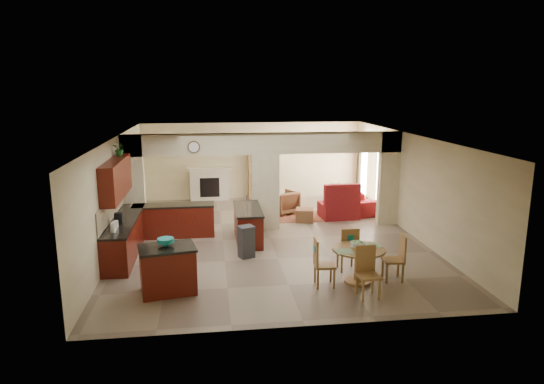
{
  "coord_description": "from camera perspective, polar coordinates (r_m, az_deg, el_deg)",
  "views": [
    {
      "loc": [
        -1.58,
        -12.61,
        4.11
      ],
      "look_at": [
        0.1,
        0.3,
        1.24
      ],
      "focal_mm": 32.0,
      "sensor_mm": 36.0,
      "label": 1
    }
  ],
  "objects": [
    {
      "name": "upper_cabinets",
      "position": [
        12.22,
        -17.88,
        1.5
      ],
      "size": [
        0.35,
        2.4,
        0.9
      ],
      "primitive_type": "cube",
      "color": "#3F0B07",
      "rests_on": "wall_left"
    },
    {
      "name": "kitchen_island",
      "position": [
        10.1,
        -12.16,
        -8.9
      ],
      "size": [
        1.24,
        0.99,
        0.96
      ],
      "rotation": [
        0.0,
        0.0,
        0.19
      ],
      "color": "#3F0B07",
      "rests_on": "floor"
    },
    {
      "name": "armchair",
      "position": [
        15.84,
        1.35,
        -1.23
      ],
      "size": [
        1.09,
        1.1,
        0.74
      ],
      "primitive_type": "imported",
      "rotation": [
        0.0,
        0.0,
        3.63
      ],
      "color": "maroon",
      "rests_on": "floor"
    },
    {
      "name": "chair_north",
      "position": [
        11.06,
        8.99,
        -6.49
      ],
      "size": [
        0.43,
        0.44,
        1.02
      ],
      "rotation": [
        0.0,
        0.0,
        3.16
      ],
      "color": "olive",
      "rests_on": "floor"
    },
    {
      "name": "fireplace",
      "position": [
        17.79,
        -7.35,
        0.99
      ],
      "size": [
        1.6,
        0.35,
        1.2
      ],
      "color": "beige",
      "rests_on": "floor"
    },
    {
      "name": "teal_bowl",
      "position": [
        9.98,
        -12.4,
        -5.77
      ],
      "size": [
        0.34,
        0.34,
        0.16
      ],
      "primitive_type": "cylinder",
      "color": "teal",
      "rests_on": "kitchen_island"
    },
    {
      "name": "plant",
      "position": [
        12.86,
        -17.47,
        4.88
      ],
      "size": [
        0.41,
        0.39,
        0.36
      ],
      "primitive_type": "imported",
      "rotation": [
        0.0,
        0.0,
        -0.43
      ],
      "color": "#164F15",
      "rests_on": "upper_cabinets"
    },
    {
      "name": "chair_south",
      "position": [
        9.87,
        11.12,
        -8.92
      ],
      "size": [
        0.45,
        0.45,
        1.02
      ],
      "rotation": [
        0.0,
        0.0,
        0.07
      ],
      "color": "olive",
      "rests_on": "floor"
    },
    {
      "name": "chair_east",
      "position": [
        10.77,
        14.53,
        -7.26
      ],
      "size": [
        0.45,
        0.45,
        1.02
      ],
      "rotation": [
        0.0,
        0.0,
        4.63
      ],
      "color": "olive",
      "rests_on": "floor"
    },
    {
      "name": "kitchen_counter",
      "position": [
        13.0,
        -14.59,
        -4.27
      ],
      "size": [
        2.52,
        3.29,
        1.48
      ],
      "color": "#3F0B07",
      "rests_on": "floor"
    },
    {
      "name": "ceiling",
      "position": [
        12.78,
        -0.29,
        6.54
      ],
      "size": [
        10.0,
        10.0,
        0.0
      ],
      "primitive_type": "plane",
      "rotation": [
        3.14,
        0.0,
        0.0
      ],
      "color": "white",
      "rests_on": "wall_back"
    },
    {
      "name": "ceiling_fan",
      "position": [
        15.99,
        3.74,
        6.83
      ],
      "size": [
        1.0,
        1.0,
        0.1
      ],
      "primitive_type": "cylinder",
      "color": "white",
      "rests_on": "ceiling"
    },
    {
      "name": "glazed_door",
      "position": [
        16.99,
        11.78,
        1.78
      ],
      "size": [
        0.02,
        0.7,
        2.1
      ],
      "primitive_type": "cube",
      "color": "white",
      "rests_on": "wall_right"
    },
    {
      "name": "sofa",
      "position": [
        16.71,
        9.75,
        -0.71
      ],
      "size": [
        2.64,
        1.43,
        0.73
      ],
      "primitive_type": "imported",
      "rotation": [
        0.0,
        0.0,
        1.76
      ],
      "color": "maroon",
      "rests_on": "floor"
    },
    {
      "name": "window_a",
      "position": [
        16.17,
        12.78,
        1.75
      ],
      "size": [
        0.02,
        0.9,
        1.9
      ],
      "primitive_type": "cube",
      "color": "white",
      "rests_on": "wall_right"
    },
    {
      "name": "wall_front",
      "position": [
        8.23,
        4.07,
        -6.81
      ],
      "size": [
        8.0,
        0.0,
        8.0
      ],
      "primitive_type": "plane",
      "rotation": [
        -1.57,
        0.0,
        0.0
      ],
      "color": "beige",
      "rests_on": "floor"
    },
    {
      "name": "chair_west",
      "position": [
        10.19,
        5.75,
        -8.05
      ],
      "size": [
        0.44,
        0.44,
        1.02
      ],
      "rotation": [
        0.0,
        0.0,
        1.53
      ],
      "color": "olive",
      "rests_on": "floor"
    },
    {
      "name": "fruit_bowl",
      "position": [
        10.34,
        10.07,
        -6.16
      ],
      "size": [
        0.31,
        0.31,
        0.16
      ],
      "primitive_type": "cylinder",
      "color": "#5FBC28",
      "rests_on": "dining_table"
    },
    {
      "name": "partition_header",
      "position": [
        13.8,
        -0.81,
        5.72
      ],
      "size": [
        8.0,
        0.25,
        0.6
      ],
      "primitive_type": "cube",
      "color": "beige",
      "rests_on": "partition_center_pier"
    },
    {
      "name": "partition_center_pier",
      "position": [
        14.03,
        -0.79,
        0.03
      ],
      "size": [
        0.8,
        0.25,
        2.2
      ],
      "primitive_type": "cube",
      "color": "beige",
      "rests_on": "floor"
    },
    {
      "name": "wall_left",
      "position": [
        13.13,
        -17.89,
        -0.1
      ],
      "size": [
        0.0,
        10.0,
        10.0
      ],
      "primitive_type": "plane",
      "rotation": [
        1.57,
        0.0,
        1.57
      ],
      "color": "beige",
      "rests_on": "floor"
    },
    {
      "name": "drape_a_left",
      "position": [
        15.61,
        13.39,
        1.34
      ],
      "size": [
        0.1,
        0.28,
        2.3
      ],
      "primitive_type": "cube",
      "color": "#3C2118",
      "rests_on": "wall_right"
    },
    {
      "name": "drape_b_right",
      "position": [
        18.3,
        10.21,
        3.07
      ],
      "size": [
        0.1,
        0.28,
        2.3
      ],
      "primitive_type": "cube",
      "color": "#3C2118",
      "rests_on": "wall_right"
    },
    {
      "name": "drape_b_left",
      "position": [
        17.18,
        11.4,
        2.42
      ],
      "size": [
        0.1,
        0.28,
        2.3
      ],
      "primitive_type": "cube",
      "color": "#3C2118",
      "rests_on": "wall_right"
    },
    {
      "name": "peninsula",
      "position": [
        13.06,
        -2.84,
        -3.83
      ],
      "size": [
        0.7,
        1.85,
        0.91
      ],
      "color": "#3F0B07",
      "rests_on": "floor"
    },
    {
      "name": "wall_back",
      "position": [
        17.89,
        -2.28,
        3.7
      ],
      "size": [
        8.0,
        0.0,
        8.0
      ],
      "primitive_type": "plane",
      "rotation": [
        1.57,
        0.0,
        0.0
      ],
      "color": "beige",
      "rests_on": "floor"
    },
    {
      "name": "chaise",
      "position": [
        15.56,
        7.82,
        -2.14
      ],
      "size": [
        1.2,
        1.0,
        0.46
      ],
      "primitive_type": "cube",
      "rotation": [
        0.0,
        0.0,
        0.06
      ],
      "color": "maroon",
      "rests_on": "floor"
    },
    {
      "name": "floor",
      "position": [
        13.36,
        -0.28,
        -5.49
      ],
      "size": [
        10.0,
        10.0,
        0.0
      ],
      "primitive_type": "plane",
      "color": "#83725A",
      "rests_on": "ground"
    },
    {
      "name": "dining_table",
      "position": [
        10.48,
        10.12,
        -7.88
      ],
      "size": [
        1.12,
        1.12,
        0.76
      ],
      "color": "olive",
      "rests_on": "floor"
    },
    {
      "name": "drape_a_right",
      "position": [
        16.72,
        11.95,
        2.12
      ],
      "size": [
        0.1,
        0.28,
        2.3
      ],
      "primitive_type": "cube",
      "color": "#3C2118",
      "rests_on": "wall_right"
    },
    {
      "name": "wall_right",
      "position": [
        14.05,
        16.12,
        0.81
      ],
      "size": [
        0.0,
        10.0,
        10.0
      ],
      "primitive_type": "plane",
      "rotation": [
        1.57,
        0.0,
        -1.57
      ],
      "color": "beige",
      "rests_on": "floor"
    },
    {
      "name": "window_b",
      "position": [
        17.75,
        10.91,
        2.76
      ],
      "size": [
        0.02,
        0.9,
        1.9
      ],
      "primitive_type": "cube",
      "color": "white",
      "rests_on": "wall_right"
    },
    {
      "name": "trash_can",
      "position": [
        11.86,
        -3.04,
        -6.01
      ],
      "size": [
        0.43,
        0.4,
        0.73
      ],
      "primitive_type": "cube",
      "rotation": [
        0.0,
        0.0,
        0.39
      ],
      "color": "#313134",
      "rests_on": "floor"
    },
    {
      "name": "partition_right_pier",
      "position": [
        14.85,
        13.54,
        1.56
      ],
      "size": [
        0.6,
        0.25,
        2.8
      ],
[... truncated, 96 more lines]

